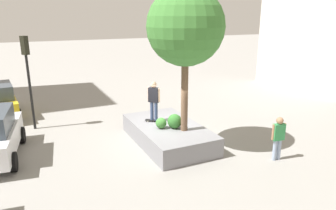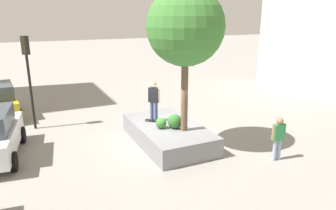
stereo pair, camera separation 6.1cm
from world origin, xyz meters
name	(u,v)px [view 2 (the right image)]	position (x,y,z in m)	size (l,w,h in m)	color
ground_plane	(164,142)	(0.00, 0.00, 0.00)	(120.00, 120.00, 0.00)	gray
planter_ledge	(168,134)	(-0.16, -0.12, 0.40)	(4.63, 2.59, 0.80)	gray
plaza_tree	(185,27)	(-0.98, -0.46, 4.91)	(2.99, 2.99, 5.63)	brown
boxwood_shrub	(175,121)	(-0.60, -0.22, 1.11)	(0.60, 0.60, 0.60)	#2D6628
hedge_clump	(161,123)	(-0.37, 0.30, 1.03)	(0.45, 0.45, 0.45)	#3D7A33
skateboard	(154,120)	(0.53, 0.23, 0.86)	(0.63, 0.78, 0.07)	black
skateboarder	(154,98)	(0.53, 0.23, 1.88)	(0.48, 0.46, 1.74)	navy
traffic_light_corner	(28,67)	(4.19, 5.02, 3.04)	(0.37, 0.37, 4.46)	black
pedestrian_crossing	(278,136)	(-3.46, -3.16, 0.99)	(0.27, 0.58, 1.72)	#8C9EB7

